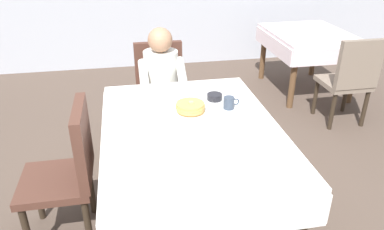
# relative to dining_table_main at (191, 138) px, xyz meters

# --- Properties ---
(ground_plane) EXTENTS (14.00, 14.00, 0.00)m
(ground_plane) POSITION_rel_dining_table_main_xyz_m (0.00, 0.00, -0.65)
(ground_plane) COLOR brown
(dining_table_main) EXTENTS (1.12, 1.52, 0.74)m
(dining_table_main) POSITION_rel_dining_table_main_xyz_m (0.00, 0.00, 0.00)
(dining_table_main) COLOR white
(dining_table_main) RESTS_ON ground
(chair_diner) EXTENTS (0.44, 0.45, 0.93)m
(chair_diner) POSITION_rel_dining_table_main_xyz_m (-0.07, 1.17, -0.12)
(chair_diner) COLOR #4C2D23
(chair_diner) RESTS_ON ground
(diner_person) EXTENTS (0.40, 0.43, 1.12)m
(diner_person) POSITION_rel_dining_table_main_xyz_m (-0.07, 1.01, 0.02)
(diner_person) COLOR silver
(diner_person) RESTS_ON ground
(chair_left_side) EXTENTS (0.45, 0.44, 0.93)m
(chair_left_side) POSITION_rel_dining_table_main_xyz_m (-0.77, 0.00, -0.12)
(chair_left_side) COLOR #4C2D23
(chair_left_side) RESTS_ON ground
(plate_breakfast) EXTENTS (0.28, 0.28, 0.02)m
(plate_breakfast) POSITION_rel_dining_table_main_xyz_m (0.03, 0.17, 0.10)
(plate_breakfast) COLOR white
(plate_breakfast) RESTS_ON dining_table_main
(breakfast_stack) EXTENTS (0.20, 0.20, 0.07)m
(breakfast_stack) POSITION_rel_dining_table_main_xyz_m (0.03, 0.17, 0.14)
(breakfast_stack) COLOR tan
(breakfast_stack) RESTS_ON plate_breakfast
(cup_coffee) EXTENTS (0.11, 0.08, 0.08)m
(cup_coffee) POSITION_rel_dining_table_main_xyz_m (0.30, 0.20, 0.13)
(cup_coffee) COLOR #333D4C
(cup_coffee) RESTS_ON dining_table_main
(bowl_butter) EXTENTS (0.11, 0.11, 0.04)m
(bowl_butter) POSITION_rel_dining_table_main_xyz_m (0.24, 0.36, 0.11)
(bowl_butter) COLOR black
(bowl_butter) RESTS_ON dining_table_main
(syrup_pitcher) EXTENTS (0.08, 0.08, 0.07)m
(syrup_pitcher) POSITION_rel_dining_table_main_xyz_m (-0.24, 0.34, 0.13)
(syrup_pitcher) COLOR silver
(syrup_pitcher) RESTS_ON dining_table_main
(fork_left_of_plate) EXTENTS (0.03, 0.18, 0.00)m
(fork_left_of_plate) POSITION_rel_dining_table_main_xyz_m (-0.16, 0.15, 0.09)
(fork_left_of_plate) COLOR silver
(fork_left_of_plate) RESTS_ON dining_table_main
(knife_right_of_plate) EXTENTS (0.02, 0.20, 0.00)m
(knife_right_of_plate) POSITION_rel_dining_table_main_xyz_m (0.22, 0.15, 0.09)
(knife_right_of_plate) COLOR silver
(knife_right_of_plate) RESTS_ON dining_table_main
(spoon_near_edge) EXTENTS (0.15, 0.04, 0.00)m
(spoon_near_edge) POSITION_rel_dining_table_main_xyz_m (0.04, -0.12, 0.09)
(spoon_near_edge) COLOR silver
(spoon_near_edge) RESTS_ON dining_table_main
(napkin_folded) EXTENTS (0.17, 0.12, 0.01)m
(napkin_folded) POSITION_rel_dining_table_main_xyz_m (-0.25, 0.05, 0.09)
(napkin_folded) COLOR white
(napkin_folded) RESTS_ON dining_table_main
(background_table_far) EXTENTS (0.92, 1.12, 0.74)m
(background_table_far) POSITION_rel_dining_table_main_xyz_m (1.82, 2.03, -0.03)
(background_table_far) COLOR silver
(background_table_far) RESTS_ON ground
(background_chair_empty) EXTENTS (0.44, 0.45, 0.93)m
(background_chair_empty) POSITION_rel_dining_table_main_xyz_m (1.82, 1.08, -0.12)
(background_chair_empty) COLOR #7A6B5B
(background_chair_empty) RESTS_ON ground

